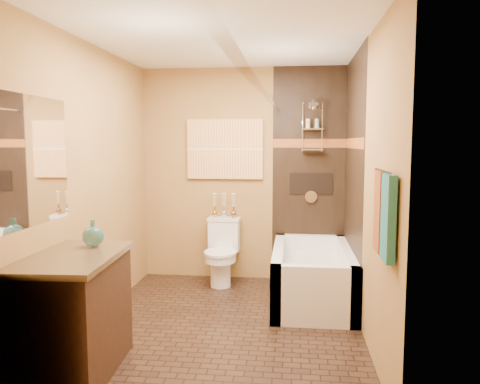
# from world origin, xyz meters

# --- Properties ---
(floor) EXTENTS (3.00, 3.00, 0.00)m
(floor) POSITION_xyz_m (0.00, 0.00, 0.00)
(floor) COLOR black
(floor) RESTS_ON ground
(wall_left) EXTENTS (0.02, 3.00, 2.50)m
(wall_left) POSITION_xyz_m (-1.20, 0.00, 1.25)
(wall_left) COLOR #A27E3E
(wall_left) RESTS_ON floor
(wall_right) EXTENTS (0.02, 3.00, 2.50)m
(wall_right) POSITION_xyz_m (1.20, 0.00, 1.25)
(wall_right) COLOR #A27E3E
(wall_right) RESTS_ON floor
(wall_back) EXTENTS (2.40, 0.02, 2.50)m
(wall_back) POSITION_xyz_m (0.00, 1.50, 1.25)
(wall_back) COLOR #A27E3E
(wall_back) RESTS_ON floor
(wall_front) EXTENTS (2.40, 0.02, 2.50)m
(wall_front) POSITION_xyz_m (0.00, -1.50, 1.25)
(wall_front) COLOR #A27E3E
(wall_front) RESTS_ON floor
(ceiling) EXTENTS (3.00, 3.00, 0.00)m
(ceiling) POSITION_xyz_m (0.00, 0.00, 2.50)
(ceiling) COLOR silver
(ceiling) RESTS_ON wall_back
(alcove_tile_back) EXTENTS (0.85, 0.01, 2.50)m
(alcove_tile_back) POSITION_xyz_m (0.78, 1.49, 1.25)
(alcove_tile_back) COLOR black
(alcove_tile_back) RESTS_ON wall_back
(alcove_tile_right) EXTENTS (0.01, 1.50, 2.50)m
(alcove_tile_right) POSITION_xyz_m (1.19, 0.75, 1.25)
(alcove_tile_right) COLOR black
(alcove_tile_right) RESTS_ON wall_right
(mosaic_band_back) EXTENTS (0.85, 0.01, 0.10)m
(mosaic_band_back) POSITION_xyz_m (0.78, 1.48, 1.62)
(mosaic_band_back) COLOR maroon
(mosaic_band_back) RESTS_ON alcove_tile_back
(mosaic_band_right) EXTENTS (0.01, 1.50, 0.10)m
(mosaic_band_right) POSITION_xyz_m (1.18, 0.75, 1.62)
(mosaic_band_right) COLOR maroon
(mosaic_band_right) RESTS_ON alcove_tile_right
(alcove_niche) EXTENTS (0.50, 0.01, 0.25)m
(alcove_niche) POSITION_xyz_m (0.80, 1.48, 1.15)
(alcove_niche) COLOR black
(alcove_niche) RESTS_ON alcove_tile_back
(shower_fixtures) EXTENTS (0.24, 0.33, 1.16)m
(shower_fixtures) POSITION_xyz_m (0.80, 1.38, 1.67)
(shower_fixtures) COLOR silver
(shower_fixtures) RESTS_ON floor
(curtain_rod) EXTENTS (0.03, 1.55, 0.03)m
(curtain_rod) POSITION_xyz_m (0.40, 0.75, 2.02)
(curtain_rod) COLOR silver
(curtain_rod) RESTS_ON wall_back
(towel_bar) EXTENTS (0.02, 0.55, 0.02)m
(towel_bar) POSITION_xyz_m (1.15, -1.05, 1.45)
(towel_bar) COLOR silver
(towel_bar) RESTS_ON wall_right
(towel_teal) EXTENTS (0.05, 0.22, 0.52)m
(towel_teal) POSITION_xyz_m (1.16, -1.18, 1.18)
(towel_teal) COLOR #227171
(towel_teal) RESTS_ON towel_bar
(towel_rust) EXTENTS (0.05, 0.22, 0.52)m
(towel_rust) POSITION_xyz_m (1.16, -0.92, 1.18)
(towel_rust) COLOR brown
(towel_rust) RESTS_ON towel_bar
(sunset_painting) EXTENTS (0.90, 0.04, 0.70)m
(sunset_painting) POSITION_xyz_m (-0.21, 1.48, 1.55)
(sunset_painting) COLOR orange
(sunset_painting) RESTS_ON wall_back
(vanity_mirror) EXTENTS (0.01, 1.00, 0.90)m
(vanity_mirror) POSITION_xyz_m (-1.19, -1.00, 1.50)
(vanity_mirror) COLOR white
(vanity_mirror) RESTS_ON wall_left
(bathtub) EXTENTS (0.80, 1.50, 0.55)m
(bathtub) POSITION_xyz_m (0.80, 0.75, 0.22)
(bathtub) COLOR white
(bathtub) RESTS_ON floor
(toilet) EXTENTS (0.39, 0.57, 0.75)m
(toilet) POSITION_xyz_m (-0.21, 1.22, 0.38)
(toilet) COLOR white
(toilet) RESTS_ON floor
(vanity) EXTENTS (0.64, 1.00, 0.86)m
(vanity) POSITION_xyz_m (-0.92, -1.00, 0.43)
(vanity) COLOR black
(vanity) RESTS_ON floor
(teal_bottle) EXTENTS (0.21, 0.21, 0.25)m
(teal_bottle) POSITION_xyz_m (-0.87, -0.75, 0.96)
(teal_bottle) COLOR #216561
(teal_bottle) RESTS_ON vanity
(bud_vases) EXTENTS (0.28, 0.06, 0.28)m
(bud_vases) POSITION_xyz_m (-0.21, 1.39, 0.90)
(bud_vases) COLOR #BA8F3A
(bud_vases) RESTS_ON toilet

